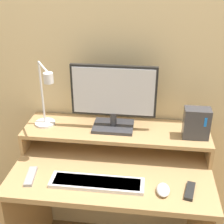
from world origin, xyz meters
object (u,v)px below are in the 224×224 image
at_px(monitor, 114,97).
at_px(remote_secondary, 190,191).
at_px(keyboard, 97,183).
at_px(desk_lamp, 45,101).
at_px(router_dock, 196,123).
at_px(remote_control, 31,176).
at_px(mouse, 163,190).

xyz_separation_m(monitor, remote_secondary, (0.40, -0.34, -0.31)).
distance_m(monitor, keyboard, 0.46).
height_order(desk_lamp, remote_secondary, desk_lamp).
distance_m(desk_lamp, remote_secondary, 0.85).
relative_size(router_dock, keyboard, 0.36).
relative_size(desk_lamp, remote_secondary, 2.89).
distance_m(desk_lamp, remote_control, 0.39).
bearing_deg(monitor, mouse, -52.10).
bearing_deg(monitor, router_dock, -5.89).
height_order(router_dock, remote_secondary, router_dock).
relative_size(desk_lamp, mouse, 3.82).
bearing_deg(keyboard, mouse, -3.14).
height_order(desk_lamp, mouse, desk_lamp).
xyz_separation_m(monitor, desk_lamp, (-0.36, -0.06, -0.02)).
bearing_deg(desk_lamp, mouse, -24.74).
height_order(monitor, keyboard, monitor).
bearing_deg(mouse, keyboard, 176.86).
bearing_deg(remote_control, mouse, -2.31).
bearing_deg(desk_lamp, remote_control, -93.90).
bearing_deg(mouse, desk_lamp, 155.26).
height_order(remote_control, remote_secondary, same).
bearing_deg(keyboard, remote_secondary, -0.28).
bearing_deg(desk_lamp, keyboard, -40.87).
xyz_separation_m(monitor, remote_control, (-0.37, -0.33, -0.31)).
distance_m(keyboard, mouse, 0.32).
bearing_deg(mouse, router_dock, 62.18).
distance_m(monitor, desk_lamp, 0.36).
xyz_separation_m(desk_lamp, mouse, (0.63, -0.29, -0.28)).
bearing_deg(keyboard, monitor, 83.39).
relative_size(mouse, remote_control, 0.66).
xyz_separation_m(desk_lamp, router_dock, (0.79, 0.02, -0.09)).
relative_size(keyboard, remote_secondary, 3.52).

